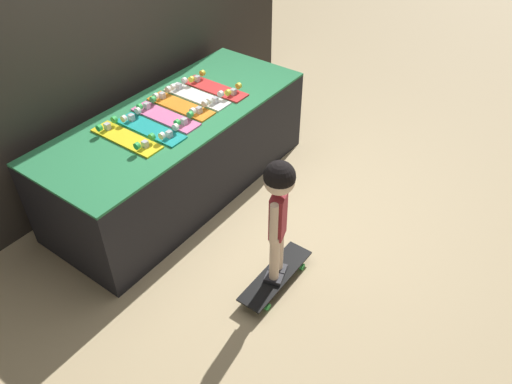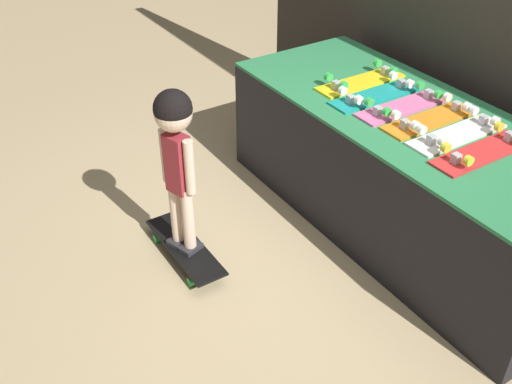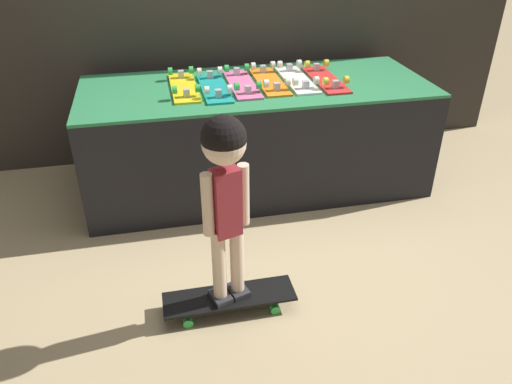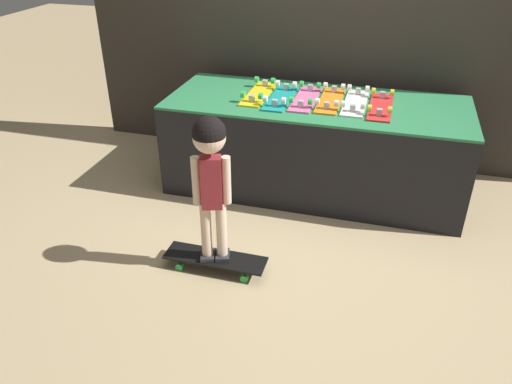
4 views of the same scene
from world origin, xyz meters
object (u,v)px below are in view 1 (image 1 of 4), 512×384
at_px(child, 279,201).
at_px(skateboard_white_on_rack, 197,95).
at_px(skateboard_orange_on_rack, 181,105).
at_px(skateboard_teal_on_rack, 150,128).
at_px(skateboard_yellow_on_rack, 126,137).
at_px(skateboard_red_on_rack, 215,87).
at_px(skateboard_on_floor, 276,276).
at_px(skateboard_pink_on_rack, 165,116).

bearing_deg(child, skateboard_white_on_rack, 44.31).
bearing_deg(skateboard_orange_on_rack, skateboard_teal_on_rack, -172.66).
height_order(skateboard_yellow_on_rack, skateboard_red_on_rack, same).
bearing_deg(skateboard_yellow_on_rack, child, -87.12).
bearing_deg(skateboard_orange_on_rack, skateboard_on_floor, -111.71).
height_order(skateboard_orange_on_rack, skateboard_red_on_rack, same).
bearing_deg(skateboard_on_floor, skateboard_orange_on_rack, 68.29).
xyz_separation_m(skateboard_red_on_rack, skateboard_on_floor, (-0.93, -1.30, -0.73)).
relative_size(skateboard_teal_on_rack, skateboard_on_floor, 0.89).
height_order(skateboard_pink_on_rack, skateboard_white_on_rack, same).
relative_size(skateboard_yellow_on_rack, skateboard_red_on_rack, 1.00).
height_order(skateboard_white_on_rack, skateboard_on_floor, skateboard_white_on_rack).
distance_m(skateboard_white_on_rack, child, 1.52).
distance_m(skateboard_pink_on_rack, skateboard_on_floor, 1.54).
bearing_deg(skateboard_yellow_on_rack, skateboard_red_on_rack, -2.18).
relative_size(skateboard_pink_on_rack, child, 0.61).
distance_m(skateboard_teal_on_rack, skateboard_red_on_rack, 0.80).
xyz_separation_m(skateboard_pink_on_rack, skateboard_white_on_rack, (0.40, 0.02, 0.00)).
bearing_deg(skateboard_red_on_rack, skateboard_orange_on_rack, 174.56).
distance_m(skateboard_yellow_on_rack, child, 1.34).
height_order(skateboard_white_on_rack, child, child).
xyz_separation_m(skateboard_pink_on_rack, skateboard_orange_on_rack, (0.20, 0.02, 0.00)).
height_order(skateboard_yellow_on_rack, skateboard_pink_on_rack, same).
xyz_separation_m(skateboard_yellow_on_rack, skateboard_red_on_rack, (1.00, -0.04, 0.00)).
bearing_deg(skateboard_on_floor, skateboard_pink_on_rack, 75.85).
height_order(skateboard_yellow_on_rack, skateboard_on_floor, skateboard_yellow_on_rack).
height_order(skateboard_orange_on_rack, skateboard_white_on_rack, same).
distance_m(skateboard_yellow_on_rack, skateboard_orange_on_rack, 0.60).
height_order(skateboard_pink_on_rack, skateboard_red_on_rack, same).
xyz_separation_m(skateboard_yellow_on_rack, skateboard_teal_on_rack, (0.20, -0.05, 0.00)).
height_order(skateboard_teal_on_rack, skateboard_pink_on_rack, same).
bearing_deg(skateboard_white_on_rack, skateboard_pink_on_rack, -177.78).
height_order(skateboard_yellow_on_rack, child, child).
relative_size(skateboard_red_on_rack, skateboard_on_floor, 0.89).
xyz_separation_m(skateboard_pink_on_rack, skateboard_on_floor, (-0.33, -1.32, -0.73)).
bearing_deg(skateboard_pink_on_rack, skateboard_white_on_rack, 2.22).
bearing_deg(skateboard_orange_on_rack, skateboard_white_on_rack, -0.87).
bearing_deg(skateboard_orange_on_rack, skateboard_pink_on_rack, -174.69).
height_order(skateboard_red_on_rack, child, child).
height_order(skateboard_yellow_on_rack, skateboard_white_on_rack, same).
distance_m(skateboard_orange_on_rack, child, 1.44).
height_order(skateboard_pink_on_rack, skateboard_orange_on_rack, same).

